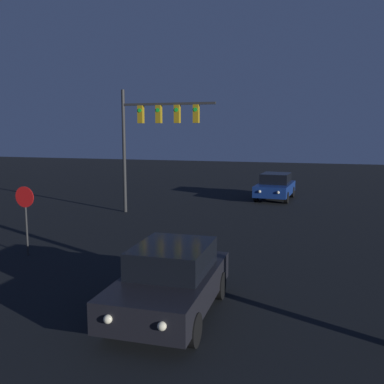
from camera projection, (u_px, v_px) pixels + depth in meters
The scene contains 4 objects.
car_near at pixel (171, 280), 10.10m from camera, with size 2.14×4.34×1.66m.
car_far at pixel (275, 186), 27.23m from camera, with size 2.27×4.39×1.66m.
traffic_signal_mast at pixel (151, 127), 22.04m from camera, with size 5.08×0.30×6.47m.
stop_sign at pixel (25, 207), 14.81m from camera, with size 0.73×0.07×2.44m.
Camera 1 is at (4.56, -0.15, 4.34)m, focal length 40.00 mm.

